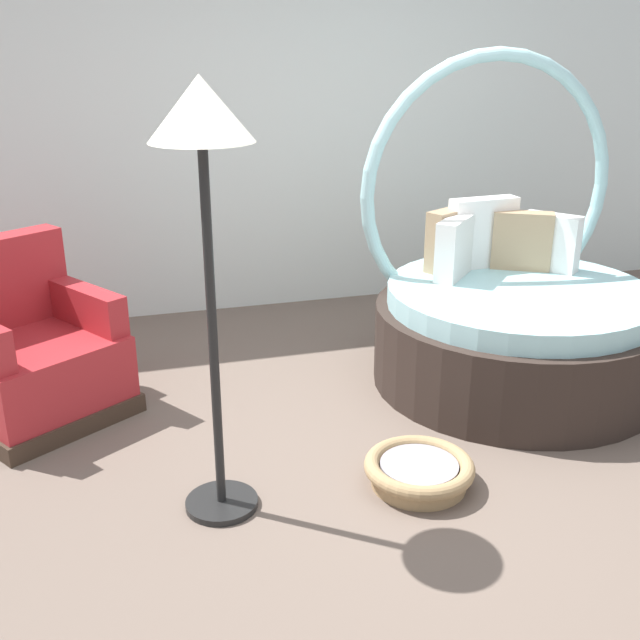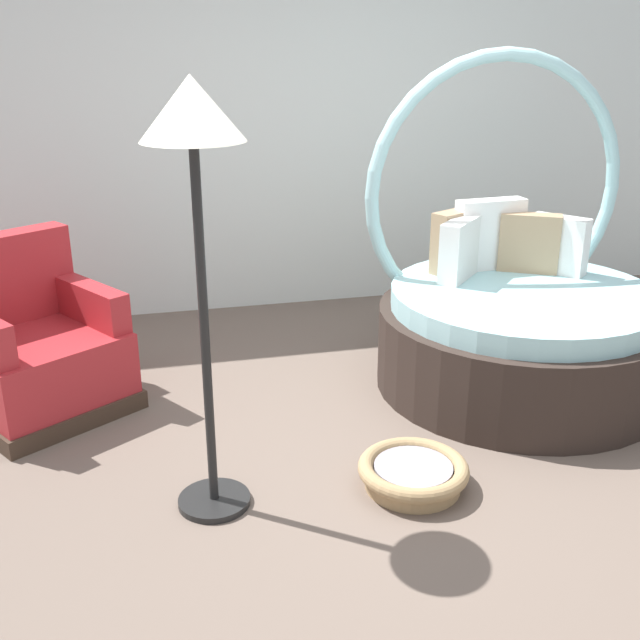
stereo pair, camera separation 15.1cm
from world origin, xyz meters
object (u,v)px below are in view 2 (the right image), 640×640
Objects in this scene: round_daybed at (516,317)px; red_armchair at (35,351)px; pet_basket at (413,473)px; floor_lamp at (194,155)px.

red_armchair is (-2.72, 0.30, -0.07)m from round_daybed.
floor_lamp is (-0.90, 0.08, 1.46)m from pet_basket.
round_daybed is at bearing 44.38° from pet_basket.
floor_lamp reaches higher than pet_basket.
floor_lamp is at bearing -155.06° from round_daybed.
pet_basket is at bearing -135.62° from round_daybed.
red_armchair reaches higher than pet_basket.
red_armchair is at bearing 173.69° from round_daybed.
pet_basket is at bearing -5.09° from floor_lamp.
round_daybed reaches higher than red_armchair.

